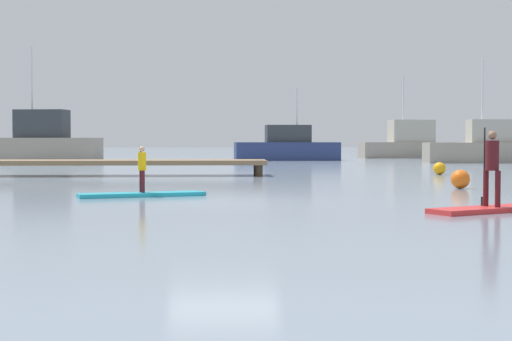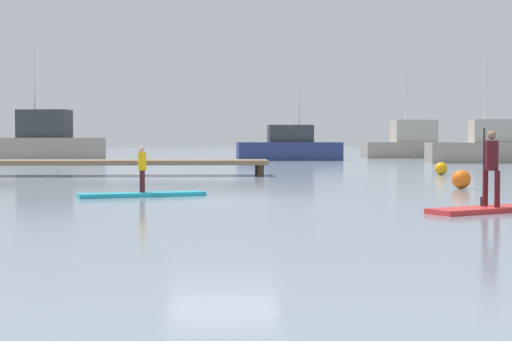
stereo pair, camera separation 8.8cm
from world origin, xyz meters
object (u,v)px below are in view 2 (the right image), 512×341
Objects in this scene: paddleboard_far at (503,209)px; fishing_boat_green_midground at (289,147)px; paddler_child_solo at (142,166)px; trawler_grey_distant at (411,143)px; paddleboard_near at (142,194)px; mooring_buoy_near at (441,168)px; paddler_adult at (491,163)px; fishing_boat_white_large at (32,144)px; motor_boat_small_navy at (486,147)px; mooring_buoy_far at (461,179)px.

fishing_boat_green_midground reaches higher than paddleboard_far.
trawler_grey_distant reaches higher than paddler_child_solo.
trawler_grey_distant is (16.49, 39.96, 0.36)m from paddler_child_solo.
mooring_buoy_near reaches higher than paddleboard_near.
fishing_boat_green_midground is (-0.68, 37.88, -0.08)m from paddler_adult.
motor_boat_small_navy is at bearing -6.81° from fishing_boat_white_large.
paddler_child_solo is 0.12× the size of fishing_boat_white_large.
trawler_grey_distant is 28.95m from mooring_buoy_near.
paddler_adult is (7.26, -4.50, 0.21)m from paddler_child_solo.
motor_boat_small_navy reaches higher than trawler_grey_distant.
paddleboard_near is 15.85m from mooring_buoy_near.
paddleboard_far is at bearing -101.40° from trawler_grey_distant.
trawler_grey_distant reaches higher than mooring_buoy_near.
paddler_adult is 2.84× the size of mooring_buoy_far.
paddleboard_far is 16.28m from mooring_buoy_near.
fishing_boat_white_large is at bearing 137.45° from mooring_buoy_near.
mooring_buoy_far is at bearing -110.30° from motor_boat_small_navy.
fishing_boat_green_midground reaches higher than paddler_child_solo.
paddleboard_far is at bearing -29.95° from paddleboard_near.
paddleboard_near is at bearing -163.05° from mooring_buoy_far.
motor_boat_small_navy is (11.40, -6.08, 0.07)m from fishing_boat_green_midground.
paddleboard_near is 0.95× the size of paddleboard_far.
trawler_grey_distant is at bearing 33.58° from fishing_boat_green_midground.
mooring_buoy_near is (10.81, 11.59, -0.50)m from paddler_child_solo.
fishing_boat_green_midground reaches higher than mooring_buoy_near.
paddleboard_far is 0.46× the size of trawler_grey_distant.
paddleboard_near is 43.25m from trawler_grey_distant.
fishing_boat_green_midground reaches higher than paddler_adult.
paddler_adult is 0.22× the size of fishing_boat_green_midground.
fishing_boat_green_midground is 1.04× the size of motor_boat_small_navy.
paddleboard_near is at bearing -112.42° from trawler_grey_distant.
mooring_buoy_far is at bearing 79.29° from paddleboard_far.
mooring_buoy_near is (4.22, -21.79, -0.62)m from fishing_boat_green_midground.
paddler_child_solo reaches higher than paddleboard_near.
trawler_grey_distant reaches higher than paddleboard_far.
paddler_adult is at bearing -31.73° from paddleboard_near.
paddleboard_near is 9.29m from mooring_buoy_far.
paddler_adult is 45.41m from trawler_grey_distant.
paddler_adult is at bearing -88.97° from fishing_boat_green_midground.
paddleboard_near is at bearing -123.37° from motor_boat_small_navy.
mooring_buoy_near is (10.80, 11.60, 0.20)m from paddleboard_near.
paddler_child_solo is at bearing -163.11° from mooring_buoy_far.
paddler_child_solo is at bearing -112.43° from trawler_grey_distant.
motor_boat_small_navy reaches higher than paddleboard_far.
paddleboard_far is 0.96m from paddler_adult.
motor_boat_small_navy is at bearing -28.08° from fishing_boat_green_midground.
fishing_boat_white_large reaches higher than paddler_child_solo.
paddleboard_far is at bearing -63.43° from fishing_boat_white_large.
fishing_boat_white_large reaches higher than paddleboard_far.
trawler_grey_distant is (16.49, 39.97, 1.06)m from paddleboard_near.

